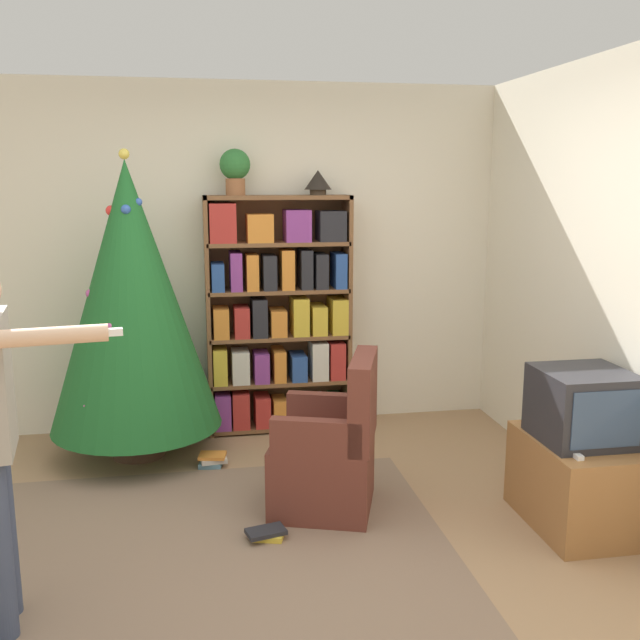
% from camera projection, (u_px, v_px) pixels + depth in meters
% --- Properties ---
extents(ground_plane, '(14.00, 14.00, 0.00)m').
position_uv_depth(ground_plane, '(287.00, 569.00, 3.52)').
color(ground_plane, '#9E7A56').
extents(wall_back, '(8.00, 0.10, 2.60)m').
position_uv_depth(wall_back, '(248.00, 258.00, 5.45)').
color(wall_back, silver).
rests_on(wall_back, ground_plane).
extents(area_rug, '(2.72, 2.18, 0.01)m').
position_uv_depth(area_rug, '(189.00, 556.00, 3.63)').
color(area_rug, '#7F6651').
rests_on(area_rug, ground_plane).
extents(bookshelf, '(1.08, 0.30, 1.78)m').
position_uv_depth(bookshelf, '(279.00, 318.00, 5.35)').
color(bookshelf, brown).
rests_on(bookshelf, ground_plane).
extents(tv_stand, '(0.51, 0.73, 0.50)m').
position_uv_depth(tv_stand, '(577.00, 482.00, 3.93)').
color(tv_stand, '#996638').
rests_on(tv_stand, ground_plane).
extents(television, '(0.47, 0.47, 0.39)m').
position_uv_depth(television, '(583.00, 406.00, 3.84)').
color(television, '#28282D').
rests_on(television, tv_stand).
extents(game_remote, '(0.04, 0.12, 0.02)m').
position_uv_depth(game_remote, '(575.00, 454.00, 3.64)').
color(game_remote, white).
rests_on(game_remote, tv_stand).
extents(christmas_tree, '(1.15, 1.15, 2.09)m').
position_uv_depth(christmas_tree, '(131.00, 297.00, 4.76)').
color(christmas_tree, '#4C3323').
rests_on(christmas_tree, ground_plane).
extents(armchair, '(0.72, 0.71, 0.92)m').
position_uv_depth(armchair, '(330.00, 456.00, 4.11)').
color(armchair, brown).
rests_on(armchair, ground_plane).
extents(potted_plant, '(0.22, 0.22, 0.33)m').
position_uv_depth(potted_plant, '(235.00, 168.00, 5.09)').
color(potted_plant, '#935B38').
rests_on(potted_plant, bookshelf).
extents(table_lamp, '(0.20, 0.20, 0.18)m').
position_uv_depth(table_lamp, '(318.00, 181.00, 5.21)').
color(table_lamp, '#473828').
rests_on(table_lamp, bookshelf).
extents(book_pile_near_tree, '(0.20, 0.16, 0.09)m').
position_uv_depth(book_pile_near_tree, '(212.00, 460.00, 4.77)').
color(book_pile_near_tree, '#5B899E').
rests_on(book_pile_near_tree, ground_plane).
extents(book_pile_by_chair, '(0.23, 0.17, 0.06)m').
position_uv_depth(book_pile_by_chair, '(267.00, 534.00, 3.80)').
color(book_pile_by_chair, gold).
rests_on(book_pile_by_chair, ground_plane).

